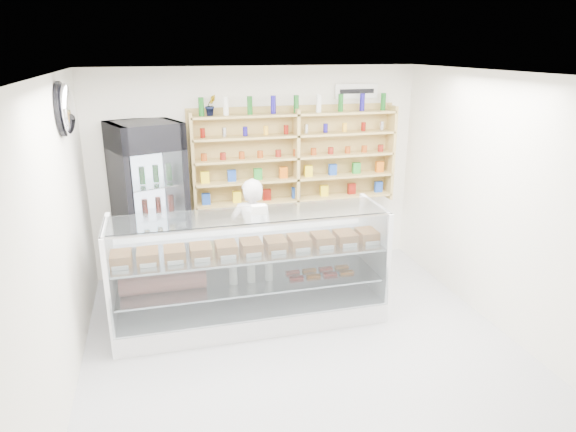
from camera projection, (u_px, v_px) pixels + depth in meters
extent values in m
plane|color=#A5A6AA|center=(309.00, 359.00, 5.25)|extent=(5.00, 5.00, 0.00)
plane|color=white|center=(313.00, 76.00, 4.37)|extent=(5.00, 5.00, 0.00)
plane|color=white|center=(258.00, 171.00, 7.11)|extent=(4.50, 0.00, 4.50)
plane|color=white|center=(461.00, 398.00, 2.51)|extent=(4.50, 0.00, 4.50)
plane|color=white|center=(53.00, 253.00, 4.27)|extent=(0.00, 5.00, 5.00)
plane|color=white|center=(517.00, 212.00, 5.35)|extent=(0.00, 5.00, 5.00)
cube|color=white|center=(251.00, 311.00, 5.94)|extent=(3.03, 0.86, 0.25)
cube|color=white|center=(244.00, 262.00, 6.17)|extent=(3.03, 0.05, 0.64)
cube|color=silver|center=(251.00, 280.00, 5.82)|extent=(2.91, 0.76, 0.02)
cube|color=silver|center=(250.00, 250.00, 5.70)|extent=(2.97, 0.79, 0.02)
cube|color=silver|center=(257.00, 274.00, 5.35)|extent=(2.97, 0.12, 1.06)
cube|color=silver|center=(250.00, 215.00, 5.52)|extent=(2.97, 0.60, 0.01)
imported|color=silver|center=(253.00, 237.00, 6.42)|extent=(0.65, 0.54, 1.53)
cube|color=black|center=(150.00, 208.00, 6.52)|extent=(1.00, 0.98, 2.18)
cube|color=#320435|center=(133.00, 140.00, 5.89)|extent=(0.73, 0.29, 0.30)
cube|color=silver|center=(140.00, 225.00, 6.19)|extent=(0.62, 0.23, 1.72)
cube|color=tan|center=(193.00, 163.00, 6.68)|extent=(0.04, 0.28, 1.33)
cube|color=tan|center=(296.00, 158.00, 7.02)|extent=(0.04, 0.28, 1.33)
cube|color=tan|center=(390.00, 153.00, 7.35)|extent=(0.04, 0.28, 1.33)
cube|color=tan|center=(296.00, 199.00, 7.20)|extent=(2.80, 0.28, 0.03)
cube|color=tan|center=(296.00, 178.00, 7.11)|extent=(2.80, 0.28, 0.03)
cube|color=tan|center=(296.00, 157.00, 7.02)|extent=(2.80, 0.28, 0.03)
cube|color=tan|center=(296.00, 135.00, 6.92)|extent=(2.80, 0.28, 0.03)
cube|color=tan|center=(296.00, 114.00, 6.83)|extent=(2.80, 0.28, 0.03)
imported|color=#1E6626|center=(211.00, 105.00, 6.52)|extent=(0.18, 0.16, 0.26)
ellipsoid|color=silver|center=(67.00, 109.00, 5.06)|extent=(0.15, 0.50, 0.50)
cube|color=white|center=(356.00, 91.00, 7.08)|extent=(0.62, 0.03, 0.20)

